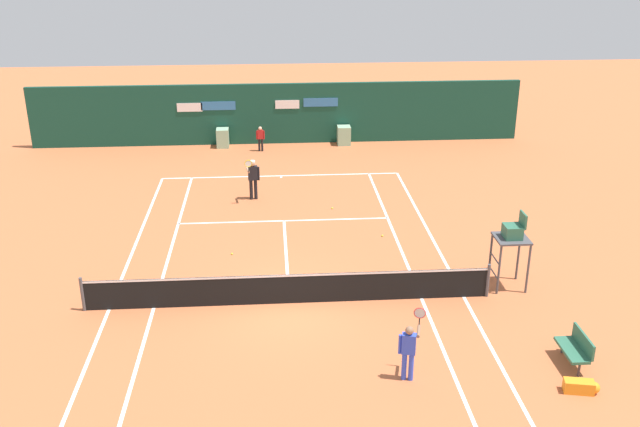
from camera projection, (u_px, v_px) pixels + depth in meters
The scene contains 12 objects.
ground_plane at pixel (289, 294), 21.65m from camera, with size 80.00×80.00×0.01m.
tennis_net at pixel (289, 288), 20.92m from camera, with size 12.10×0.10×1.07m.
sponsor_back_wall at pixel (279, 115), 36.24m from camera, with size 25.00×1.02×3.11m.
umpire_chair at pixel (512, 237), 21.49m from camera, with size 1.00×1.00×2.46m.
player_bench at pixel (576, 347), 17.99m from camera, with size 0.54×1.22×0.88m.
equipment_bag at pixel (583, 387), 17.00m from camera, with size 0.87×0.44×0.32m.
player_on_baseline at pixel (253, 176), 28.81m from camera, with size 0.57×0.76×1.89m.
player_near_side at pixel (409, 347), 17.24m from camera, with size 0.73×0.63×1.76m.
ball_kid_centre_post at pixel (260, 137), 35.19m from camera, with size 0.42×0.18×1.26m.
tennis_ball_by_sideline at pixel (232, 254), 24.23m from camera, with size 0.07×0.07×0.07m, color #CCE033.
tennis_ball_near_service_line at pixel (382, 236), 25.64m from camera, with size 0.07×0.07×0.07m, color #CCE033.
tennis_ball_mid_court at pixel (332, 208), 28.16m from camera, with size 0.07×0.07×0.07m, color #CCE033.
Camera 1 is at (-0.43, -18.58, 10.41)m, focal length 39.72 mm.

